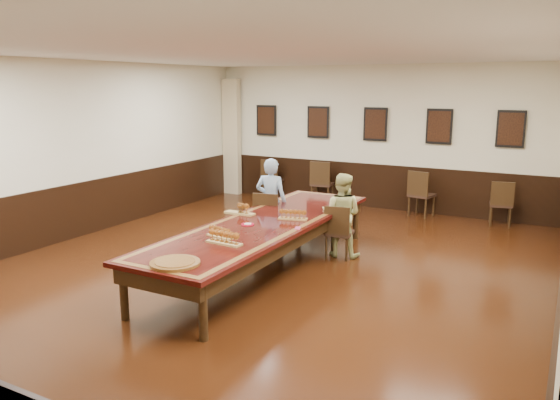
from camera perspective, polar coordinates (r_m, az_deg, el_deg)
The scene contains 23 objects.
floor at distance 8.34m, azimuth -1.66°, elevation -7.43°, with size 8.00×10.00×0.02m, color black.
ceiling at distance 7.88m, azimuth -1.80°, elevation 15.23°, with size 8.00×10.00×0.02m, color white.
wall_back at distance 12.51m, azimuth 9.99°, elevation 6.46°, with size 8.00×0.02×3.20m, color beige.
wall_left at distance 10.55m, azimuth -20.98°, elevation 4.86°, with size 0.02×10.00×3.20m, color beige.
chair_man at distance 9.52m, azimuth -1.13°, elevation -1.92°, with size 0.45×0.49×0.95m, color #301E15, non-canonical shape.
chair_woman at distance 8.89m, azimuth 6.23°, elevation -3.24°, with size 0.41×0.45×0.88m, color #301E15, non-canonical shape.
spare_chair_a at distance 13.48m, azimuth -0.73°, elevation 2.25°, with size 0.45×0.50×0.97m, color #301E15, non-canonical shape.
spare_chair_b at distance 12.84m, azimuth 4.46°, elevation 1.84°, with size 0.48×0.52×1.03m, color #301E15, non-canonical shape.
spare_chair_c at distance 11.97m, azimuth 14.60°, elevation 0.67°, with size 0.46×0.51×0.99m, color #301E15, non-canonical shape.
spare_chair_d at distance 11.70m, azimuth 22.10°, elevation -0.29°, with size 0.43×0.47×0.91m, color #301E15, non-canonical shape.
person_man at distance 9.55m, azimuth -0.94°, elevation -0.13°, with size 0.56×0.36×1.52m, color #4980B6.
person_woman at distance 8.92m, azimuth 6.42°, elevation -1.56°, with size 0.68×0.53×1.37m, color #C3C77C.
pink_phone at distance 7.78m, azimuth 1.86°, elevation -2.96°, with size 0.08×0.15×0.01m, color #CA4377.
curtain at distance 14.01m, azimuth -5.07°, elevation 6.54°, with size 0.45×0.18×2.90m, color #C9B78A.
wainscoting at distance 8.19m, azimuth -1.68°, elevation -4.06°, with size 8.00×10.00×1.00m.
conference_table at distance 8.16m, azimuth -1.68°, elevation -3.31°, with size 1.40×5.00×0.76m.
posters at distance 12.42m, azimuth 9.93°, elevation 7.81°, with size 6.14×0.04×0.74m.
flight_a at distance 8.62m, azimuth -4.10°, elevation -0.95°, with size 0.51×0.17×0.19m.
flight_b at distance 8.27m, azimuth 1.35°, elevation -1.57°, with size 0.46×0.24×0.16m.
flight_c at distance 7.35m, azimuth -6.33°, elevation -3.40°, with size 0.43×0.21×0.15m.
flight_d at distance 7.04m, azimuth -5.86°, elevation -3.96°, with size 0.50×0.18×0.18m.
red_plate_grp at distance 7.98m, azimuth -3.40°, elevation -2.57°, with size 0.19×0.19×0.02m.
carved_platter at distance 6.35m, azimuth -10.91°, elevation -6.48°, with size 0.66×0.66×0.05m.
Camera 1 is at (3.97, -6.80, 2.76)m, focal length 35.00 mm.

